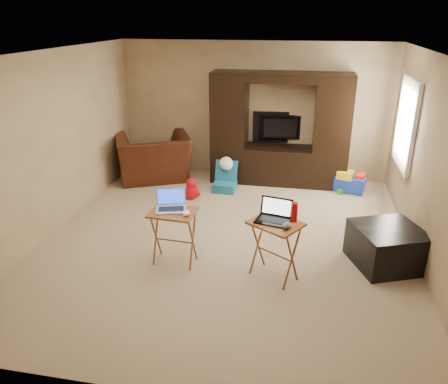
% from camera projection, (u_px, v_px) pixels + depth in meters
% --- Properties ---
extents(floor, '(5.50, 5.50, 0.00)m').
position_uv_depth(floor, '(227.00, 239.00, 6.13)').
color(floor, '#CBB58C').
rests_on(floor, ground).
extents(ceiling, '(5.50, 5.50, 0.00)m').
position_uv_depth(ceiling, '(227.00, 53.00, 5.18)').
color(ceiling, silver).
rests_on(ceiling, ground).
extents(wall_back, '(5.00, 0.00, 5.00)m').
position_uv_depth(wall_back, '(254.00, 111.00, 8.15)').
color(wall_back, tan).
rests_on(wall_back, ground).
extents(wall_front, '(5.00, 0.00, 5.00)m').
position_uv_depth(wall_front, '(157.00, 266.00, 3.15)').
color(wall_front, tan).
rests_on(wall_front, ground).
extents(wall_left, '(0.00, 5.50, 5.50)m').
position_uv_depth(wall_left, '(51.00, 144.00, 6.09)').
color(wall_left, tan).
rests_on(wall_left, ground).
extents(wall_right, '(0.00, 5.50, 5.50)m').
position_uv_depth(wall_right, '(432.00, 166.00, 5.21)').
color(wall_right, tan).
rests_on(wall_right, ground).
extents(window_pane, '(0.00, 1.20, 1.20)m').
position_uv_depth(window_pane, '(407.00, 124.00, 6.57)').
color(window_pane, white).
rests_on(window_pane, ground).
extents(window_frame, '(0.06, 1.14, 1.34)m').
position_uv_depth(window_frame, '(406.00, 124.00, 6.57)').
color(window_frame, white).
rests_on(window_frame, ground).
extents(entertainment_center, '(2.46, 0.63, 2.01)m').
position_uv_depth(entertainment_center, '(280.00, 130.00, 7.85)').
color(entertainment_center, black).
rests_on(entertainment_center, floor).
extents(television, '(1.03, 0.25, 0.59)m').
position_uv_depth(television, '(280.00, 129.00, 8.08)').
color(television, black).
rests_on(television, entertainment_center).
extents(recliner, '(1.68, 1.60, 0.85)m').
position_uv_depth(recliner, '(153.00, 157.00, 8.23)').
color(recliner, '#471B0F').
rests_on(recliner, floor).
extents(child_rocker, '(0.40, 0.46, 0.52)m').
position_uv_depth(child_rocker, '(225.00, 177.00, 7.71)').
color(child_rocker, '#186589').
rests_on(child_rocker, floor).
extents(plush_toy, '(0.34, 0.28, 0.38)m').
position_uv_depth(plush_toy, '(191.00, 189.00, 7.39)').
color(plush_toy, red).
rests_on(plush_toy, floor).
extents(push_toy, '(0.61, 0.51, 0.39)m').
position_uv_depth(push_toy, '(350.00, 182.00, 7.68)').
color(push_toy, '#1735BD').
rests_on(push_toy, floor).
extents(ottoman, '(1.01, 1.01, 0.50)m').
position_uv_depth(ottoman, '(387.00, 246.00, 5.44)').
color(ottoman, black).
rests_on(ottoman, floor).
extents(tray_table_left, '(0.58, 0.47, 0.71)m').
position_uv_depth(tray_table_left, '(174.00, 237.00, 5.43)').
color(tray_table_left, '#AD5229').
rests_on(tray_table_left, floor).
extents(tray_table_right, '(0.71, 0.68, 0.73)m').
position_uv_depth(tray_table_right, '(274.00, 250.00, 5.12)').
color(tray_table_right, '#AA5C29').
rests_on(tray_table_right, floor).
extents(laptop_left, '(0.44, 0.40, 0.24)m').
position_uv_depth(laptop_left, '(171.00, 201.00, 5.29)').
color(laptop_left, '#B0B0B5').
rests_on(laptop_left, tray_table_left).
extents(laptop_right, '(0.44, 0.38, 0.24)m').
position_uv_depth(laptop_right, '(273.00, 212.00, 4.96)').
color(laptop_right, black).
rests_on(laptop_right, tray_table_right).
extents(mouse_left, '(0.11, 0.16, 0.06)m').
position_uv_depth(mouse_left, '(186.00, 213.00, 5.19)').
color(mouse_left, white).
rests_on(mouse_left, tray_table_left).
extents(mouse_right, '(0.13, 0.17, 0.06)m').
position_uv_depth(mouse_right, '(287.00, 226.00, 4.84)').
color(mouse_right, '#3B3B40').
rests_on(mouse_right, tray_table_right).
extents(water_bottle, '(0.07, 0.07, 0.22)m').
position_uv_depth(water_bottle, '(294.00, 212.00, 4.98)').
color(water_bottle, red).
rests_on(water_bottle, tray_table_right).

